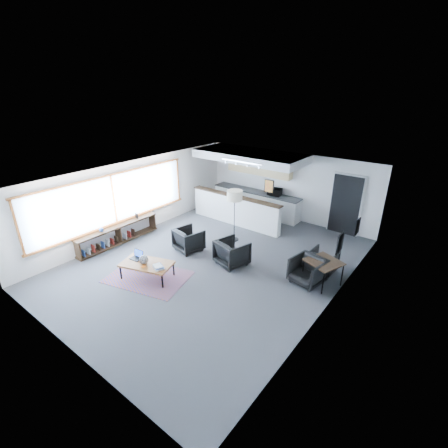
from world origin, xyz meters
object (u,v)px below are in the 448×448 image
Objects in this scene: dining_table at (324,263)px; dining_chair_far at (323,262)px; armchair_right at (232,251)px; dining_chair_near at (307,272)px; book_stack at (158,267)px; ceramic_pot at (144,259)px; microwave at (275,191)px; armchair_left at (189,239)px; coffee_table at (147,264)px; floor_lamp at (235,197)px; laptop at (137,256)px.

dining_chair_far is (-0.22, 0.61, -0.31)m from dining_table.
armchair_right reaches higher than dining_chair_far.
book_stack is at bearing -132.09° from dining_chair_near.
dining_chair_near is at bearing 37.78° from book_stack.
ceramic_pot is 0.67× the size of book_stack.
ceramic_pot is 6.05m from microwave.
ceramic_pot is at bearing -171.97° from book_stack.
dining_chair_near is 4.70m from microwave.
armchair_left is at bearing -169.11° from dining_table.
floor_lamp is (0.51, 3.35, 1.12)m from coffee_table.
coffee_table is 4.22× the size of book_stack.
dining_chair_far is at bearing 33.52° from laptop.
floor_lamp reaches higher than dining_chair_far.
book_stack is 4.35m from dining_table.
book_stack is 1.98m from armchair_left.
coffee_table is 4.53× the size of laptop.
ceramic_pot is 0.36× the size of dining_chair_near.
book_stack is (0.88, -0.01, -0.02)m from laptop.
book_stack is at bearing -5.47° from laptop.
dining_chair_near is at bearing 34.53° from ceramic_pot.
microwave is (0.75, 4.07, 0.70)m from armchair_left.
floor_lamp is 1.72× the size of dining_table.
book_stack is at bearing -142.47° from dining_table.
dining_chair_far reaches higher than book_stack.
floor_lamp is (0.71, 1.48, 1.13)m from armchair_left.
laptop is 0.33× the size of dining_table.
dining_table is (2.50, 0.66, 0.19)m from armchair_right.
armchair_left is 1.59× the size of microwave.
coffee_table is 3.02× the size of microwave.
microwave is (0.58, 6.00, 0.53)m from ceramic_pot.
dining_chair_near reaches higher than coffee_table.
ceramic_pot is at bearing 69.57° from armchair_right.
ceramic_pot is 0.14× the size of floor_lamp.
dining_chair_near is (3.13, 2.42, -0.15)m from book_stack.
laptop is at bearing 95.85° from armchair_left.
ceramic_pot is (0.38, -0.08, 0.06)m from laptop.
coffee_table is at bearing 52.17° from ceramic_pot.
microwave is (-3.36, 3.28, 0.49)m from dining_table.
ceramic_pot reaches higher than dining_table.
microwave reaches higher than dining_chair_far.
armchair_right is (1.45, 2.06, -0.15)m from ceramic_pot.
dining_chair_far is at bearing -46.55° from microwave.
ceramic_pot is 0.51m from book_stack.
dining_chair_far is 1.19× the size of microwave.
armchair_right is at bearing 31.03° from dining_chair_far.
dining_chair_near is (4.00, 2.41, -0.17)m from laptop.
ceramic_pot is 0.48× the size of microwave.
dining_chair_far is (4.11, 3.25, -0.22)m from laptop.
coffee_table is 0.87× the size of floor_lamp.
dining_chair_far is (3.69, 3.28, -0.11)m from coffee_table.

